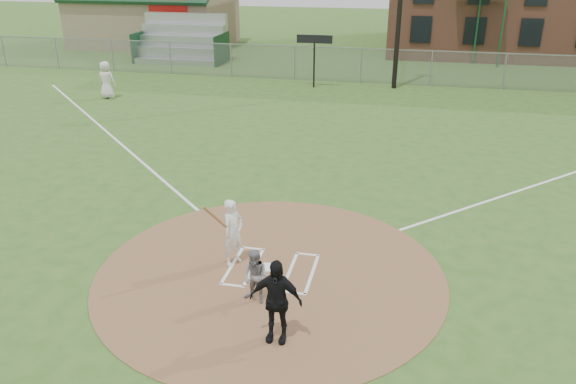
% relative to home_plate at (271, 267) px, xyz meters
% --- Properties ---
extents(ground, '(140.00, 140.00, 0.00)m').
position_rel_home_plate_xyz_m(ground, '(0.02, -0.20, -0.03)').
color(ground, '#335B1F').
rests_on(ground, ground).
extents(dirt_circle, '(8.40, 8.40, 0.02)m').
position_rel_home_plate_xyz_m(dirt_circle, '(0.02, -0.20, -0.02)').
color(dirt_circle, '#886140').
rests_on(dirt_circle, ground).
extents(home_plate, '(0.46, 0.46, 0.03)m').
position_rel_home_plate_xyz_m(home_plate, '(0.00, 0.00, 0.00)').
color(home_plate, white).
rests_on(home_plate, dirt_circle).
extents(foul_line_third, '(17.04, 17.04, 0.01)m').
position_rel_home_plate_xyz_m(foul_line_third, '(-8.98, 8.80, -0.03)').
color(foul_line_third, white).
rests_on(foul_line_third, ground).
extents(catcher, '(0.72, 0.64, 1.25)m').
position_rel_home_plate_xyz_m(catcher, '(0.02, -1.44, 0.61)').
color(catcher, gray).
rests_on(catcher, dirt_circle).
extents(umpire, '(1.05, 0.44, 1.79)m').
position_rel_home_plate_xyz_m(umpire, '(0.75, -2.62, 0.88)').
color(umpire, black).
rests_on(umpire, dirt_circle).
extents(ondeck_player, '(0.96, 0.63, 1.94)m').
position_rel_home_plate_xyz_m(ondeck_player, '(-12.68, 15.09, 0.94)').
color(ondeck_player, silver).
rests_on(ondeck_player, ground).
extents(batters_boxes, '(2.08, 1.88, 0.01)m').
position_rel_home_plate_xyz_m(batters_boxes, '(0.02, -0.05, -0.01)').
color(batters_boxes, white).
rests_on(batters_boxes, dirt_circle).
extents(batter_at_plate, '(0.85, 1.00, 1.78)m').
position_rel_home_plate_xyz_m(batter_at_plate, '(-0.96, 0.04, 0.85)').
color(batter_at_plate, white).
rests_on(batter_at_plate, dirt_circle).
extents(outfield_fence, '(56.08, 0.08, 2.03)m').
position_rel_home_plate_xyz_m(outfield_fence, '(0.02, 21.80, 0.98)').
color(outfield_fence, slate).
rests_on(outfield_fence, ground).
extents(bleachers, '(6.08, 3.20, 3.20)m').
position_rel_home_plate_xyz_m(bleachers, '(-12.98, 26.00, 1.56)').
color(bleachers, '#B7BABF').
rests_on(bleachers, ground).
extents(clubhouse, '(12.20, 8.71, 6.23)m').
position_rel_home_plate_xyz_m(clubhouse, '(-17.97, 32.79, 2.36)').
color(clubhouse, gray).
rests_on(clubhouse, ground).
extents(scoreboard_sign, '(2.00, 0.10, 2.93)m').
position_rel_home_plate_xyz_m(scoreboard_sign, '(-2.48, 20.00, 2.35)').
color(scoreboard_sign, black).
rests_on(scoreboard_sign, ground).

